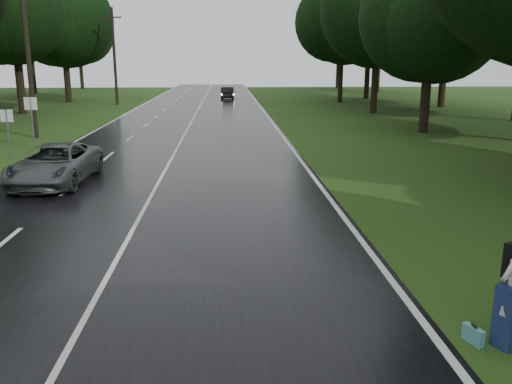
% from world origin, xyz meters
% --- Properties ---
extents(ground, '(160.00, 160.00, 0.00)m').
position_xyz_m(ground, '(0.00, 0.00, 0.00)').
color(ground, '#264514').
rests_on(ground, ground).
extents(road, '(12.00, 140.00, 0.04)m').
position_xyz_m(road, '(0.00, 20.00, 0.02)').
color(road, black).
rests_on(road, ground).
extents(lane_center, '(0.12, 140.00, 0.01)m').
position_xyz_m(lane_center, '(0.00, 20.00, 0.04)').
color(lane_center, silver).
rests_on(lane_center, road).
extents(grey_car, '(2.56, 5.14, 1.40)m').
position_xyz_m(grey_car, '(-3.69, 8.66, 0.74)').
color(grey_car, '#464A4B').
rests_on(grey_car, road).
extents(far_car, '(1.53, 4.15, 1.36)m').
position_xyz_m(far_car, '(2.73, 51.61, 0.72)').
color(far_car, black).
rests_on(far_car, road).
extents(suitcase, '(0.24, 0.40, 0.28)m').
position_xyz_m(suitcase, '(6.37, -3.10, 0.14)').
color(suitcase, teal).
rests_on(suitcase, ground).
extents(utility_pole_mid, '(1.80, 0.28, 9.53)m').
position_xyz_m(utility_pole_mid, '(-8.50, 20.72, 0.00)').
color(utility_pole_mid, black).
rests_on(utility_pole_mid, ground).
extents(utility_pole_far, '(1.80, 0.28, 9.41)m').
position_xyz_m(utility_pole_far, '(-8.50, 44.60, 0.00)').
color(utility_pole_far, black).
rests_on(utility_pole_far, ground).
extents(road_sign_a, '(0.54, 0.10, 2.26)m').
position_xyz_m(road_sign_a, '(-7.20, 13.62, 0.00)').
color(road_sign_a, white).
rests_on(road_sign_a, ground).
extents(road_sign_b, '(0.62, 0.10, 2.60)m').
position_xyz_m(road_sign_b, '(-7.20, 16.69, 0.00)').
color(road_sign_b, white).
rests_on(road_sign_b, ground).
extents(tree_left_e, '(9.57, 9.57, 14.96)m').
position_xyz_m(tree_left_e, '(-14.58, 35.50, 0.00)').
color(tree_left_e, black).
rests_on(tree_left_e, ground).
extents(tree_left_f, '(9.17, 9.17, 14.33)m').
position_xyz_m(tree_left_f, '(-14.38, 48.36, 0.00)').
color(tree_left_f, black).
rests_on(tree_left_f, ground).
extents(tree_right_d, '(7.65, 7.65, 11.96)m').
position_xyz_m(tree_right_d, '(14.78, 21.87, 0.00)').
color(tree_right_d, black).
rests_on(tree_right_d, ground).
extents(tree_right_e, '(9.32, 9.32, 14.57)m').
position_xyz_m(tree_right_e, '(15.05, 34.33, 0.00)').
color(tree_right_e, black).
rests_on(tree_right_e, ground).
extents(tree_right_f, '(9.80, 9.80, 15.31)m').
position_xyz_m(tree_right_f, '(14.66, 46.07, 0.00)').
color(tree_right_f, black).
rests_on(tree_right_f, ground).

